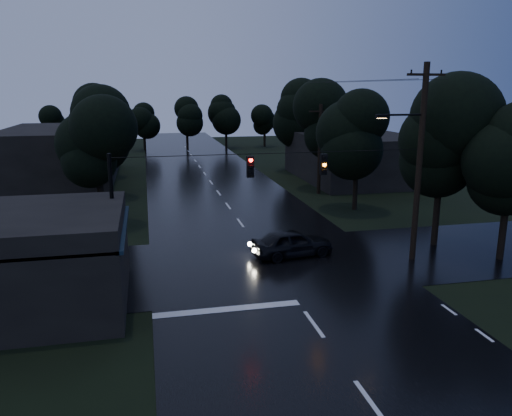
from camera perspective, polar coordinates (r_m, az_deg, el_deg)
name	(u,v)px	position (r m, az deg, el deg)	size (l,w,h in m)	color
ground	(371,403)	(15.64, 13.00, -20.93)	(160.00, 160.00, 0.00)	black
main_road	(219,193)	(42.85, -4.30, 1.71)	(12.00, 120.00, 0.02)	black
cross_street	(269,263)	(25.79, 1.54, -6.33)	(60.00, 9.00, 0.02)	black
building_far_right	(354,157)	(50.12, 11.09, 5.77)	(10.00, 14.00, 4.40)	black
building_far_left	(61,154)	(52.53, -21.37, 5.77)	(10.00, 16.00, 5.00)	black
utility_pole_main	(418,160)	(26.41, 18.03, 5.25)	(3.50, 0.30, 10.00)	black
utility_pole_far	(320,148)	(42.29, 7.29, 6.81)	(2.00, 0.30, 7.50)	black
anchor_pole_left	(113,220)	(23.30, -15.99, -1.32)	(0.18, 0.18, 6.00)	black
span_signals	(287,165)	(23.69, 3.52, 4.97)	(15.00, 0.37, 1.12)	black
tree_corner_near	(443,140)	(29.37, 20.57, 7.28)	(4.48, 4.48, 9.44)	black
tree_corner_far	(511,160)	(28.23, 27.16, 4.89)	(3.92, 3.92, 8.26)	black
tree_left_a	(96,144)	(33.85, -17.79, 6.93)	(3.92, 3.92, 8.26)	black
tree_left_b	(97,129)	(41.80, -17.72, 8.60)	(4.20, 4.20, 8.85)	black
tree_left_c	(99,117)	(51.77, -17.49, 9.87)	(4.48, 4.48, 9.44)	black
tree_right_a	(358,133)	(36.83, 11.57, 8.38)	(4.20, 4.20, 8.85)	black
tree_right_b	(327,121)	(44.42, 8.10, 9.84)	(4.48, 4.48, 9.44)	black
tree_right_c	(299,111)	(54.04, 4.96, 10.96)	(4.76, 4.76, 10.03)	black
car	(292,243)	(26.68, 4.14, -3.99)	(1.75, 4.36, 1.48)	black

